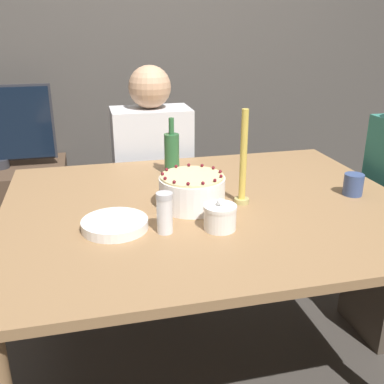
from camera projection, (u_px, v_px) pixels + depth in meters
ground_plane at (206, 370)px, 1.91m from camera, size 12.00×12.00×0.00m
wall_behind at (148, 37)px, 2.72m from camera, size 8.00×0.05×2.60m
dining_table at (208, 228)px, 1.68m from camera, size 1.47×1.18×0.77m
cake at (192, 191)px, 1.60m from camera, size 0.24×0.24×0.13m
sugar_bowl at (220, 217)px, 1.43m from camera, size 0.11×0.11×0.11m
sugar_shaker at (165, 213)px, 1.40m from camera, size 0.05×0.05×0.13m
plate_stack at (115, 224)px, 1.44m from camera, size 0.21×0.21×0.03m
candle at (243, 165)px, 1.60m from camera, size 0.05×0.05×0.35m
bottle at (172, 153)px, 1.93m from camera, size 0.06×0.06×0.25m
cup at (353, 185)px, 1.71m from camera, size 0.07×0.07×0.08m
person_man_blue_shirt at (153, 193)px, 2.43m from camera, size 0.40×0.34×1.19m
side_cabinet at (9, 219)px, 2.62m from camera, size 0.70×0.48×0.62m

